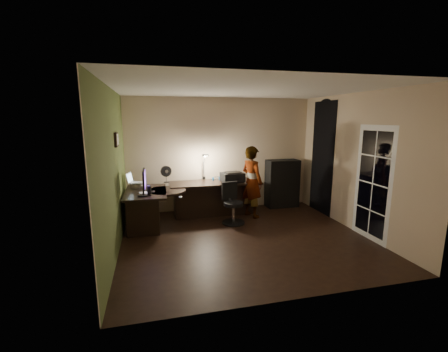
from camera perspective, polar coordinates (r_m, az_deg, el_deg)
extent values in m
cube|color=black|center=(5.75, 4.00, -11.77)|extent=(4.50, 4.00, 0.01)
cube|color=silver|center=(5.33, 4.40, 16.21)|extent=(4.50, 4.00, 0.01)
cube|color=#C4AD8D|center=(7.29, -0.62, 4.13)|extent=(4.50, 0.01, 2.70)
cube|color=#C4AD8D|center=(3.56, 14.09, -3.38)|extent=(4.50, 0.01, 2.70)
cube|color=#C4AD8D|center=(5.16, -20.39, 0.64)|extent=(0.01, 4.00, 2.70)
cube|color=#C4AD8D|center=(6.43, 23.72, 2.30)|extent=(0.01, 4.00, 2.70)
cube|color=#4C5F2E|center=(5.16, -20.22, 0.65)|extent=(0.00, 4.00, 2.70)
cube|color=black|center=(7.37, 18.22, 3.26)|extent=(0.01, 0.90, 2.60)
cube|color=white|center=(6.05, 26.49, -1.31)|extent=(0.02, 0.92, 2.10)
cube|color=black|center=(5.55, -19.85, 6.55)|extent=(0.04, 0.30, 0.25)
cube|color=black|center=(6.37, -14.54, -6.13)|extent=(0.84, 1.34, 0.76)
cube|color=black|center=(6.96, -1.67, -4.27)|extent=(2.08, 0.75, 0.78)
cube|color=black|center=(7.70, 11.00, -1.39)|extent=(0.80, 0.41, 1.19)
cube|color=silver|center=(6.56, -16.20, -1.76)|extent=(0.27, 0.23, 0.11)
cube|color=silver|center=(6.53, -16.27, -0.31)|extent=(0.38, 0.37, 0.22)
cube|color=black|center=(5.86, -15.14, -1.91)|extent=(0.11, 0.55, 0.36)
ellipsoid|color=silver|center=(5.58, -8.30, -3.99)|extent=(0.09, 0.11, 0.04)
cube|color=black|center=(6.16, -13.37, -2.91)|extent=(0.08, 0.15, 0.01)
cube|color=black|center=(5.90, -9.84, -3.37)|extent=(0.04, 0.16, 0.01)
cylinder|color=black|center=(5.87, -14.05, -2.69)|extent=(0.09, 0.09, 0.19)
cube|color=silver|center=(6.08, -14.93, -3.14)|extent=(0.24, 0.27, 0.01)
cube|color=black|center=(6.82, -10.97, 0.35)|extent=(0.28, 0.21, 0.38)
cube|color=#165DA0|center=(6.96, -1.46, -0.44)|extent=(0.21, 0.11, 0.09)
cube|color=black|center=(6.84, 1.59, -0.11)|extent=(0.53, 0.43, 0.22)
cube|color=black|center=(7.07, -3.87, 2.02)|extent=(0.26, 0.34, 0.65)
cube|color=black|center=(6.36, 1.81, -5.29)|extent=(0.57, 0.57, 0.87)
imported|color=#D8A88C|center=(6.76, 5.34, -1.12)|extent=(0.59, 0.68, 1.61)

